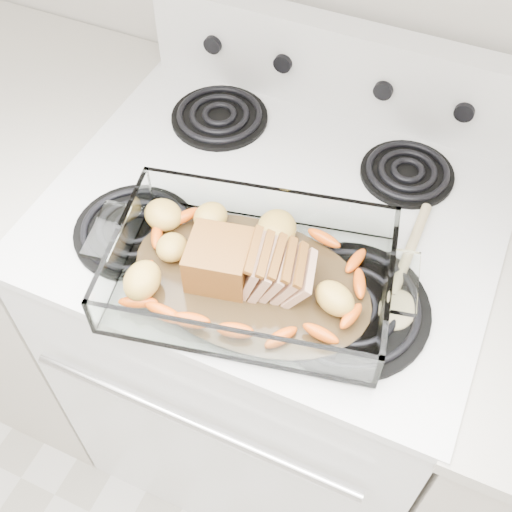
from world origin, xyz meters
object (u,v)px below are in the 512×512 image
at_px(counter_left, 37,248).
at_px(pork_roast, 239,263).
at_px(electric_range, 272,335).
at_px(baking_dish, 251,276).

distance_m(counter_left, pork_roast, 0.88).
distance_m(electric_range, pork_roast, 0.54).
height_order(electric_range, counter_left, electric_range).
bearing_deg(counter_left, electric_range, 0.10).
xyz_separation_m(electric_range, counter_left, (-0.67, -0.00, -0.02)).
height_order(counter_left, baking_dish, baking_dish).
relative_size(counter_left, baking_dish, 2.20).
relative_size(electric_range, baking_dish, 2.64).
relative_size(electric_range, pork_roast, 5.75).
bearing_deg(baking_dish, electric_range, 88.52).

